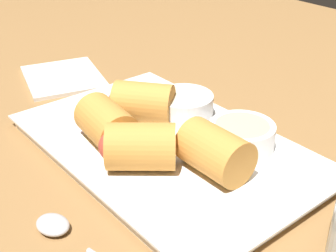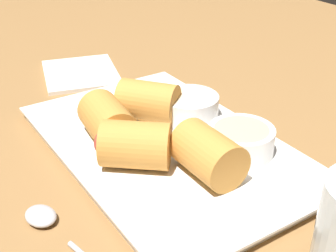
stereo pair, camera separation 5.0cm
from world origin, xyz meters
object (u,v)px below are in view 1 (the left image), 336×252
dipping_bowl_near (184,105)px  spoon (66,234)px  dipping_bowl_far (242,135)px  serving_plate (168,147)px  napkin (63,77)px

dipping_bowl_near → spoon: dipping_bowl_near is taller
spoon → dipping_bowl_far: bearing=87.6°
serving_plate → napkin: (-26.81, 1.00, -0.46)cm
dipping_bowl_far → napkin: 33.50cm
spoon → napkin: size_ratio=1.06×
serving_plate → spoon: 16.93cm
serving_plate → napkin: bearing=177.9°
spoon → dipping_bowl_near: bearing=112.3°
dipping_bowl_near → spoon: size_ratio=0.44×
dipping_bowl_far → napkin: dipping_bowl_far is taller
dipping_bowl_near → dipping_bowl_far: same height
serving_plate → dipping_bowl_far: (6.29, 5.29, 2.36)cm
serving_plate → dipping_bowl_near: 6.74cm
dipping_bowl_near → napkin: 24.00cm
serving_plate → dipping_bowl_far: size_ratio=4.88×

